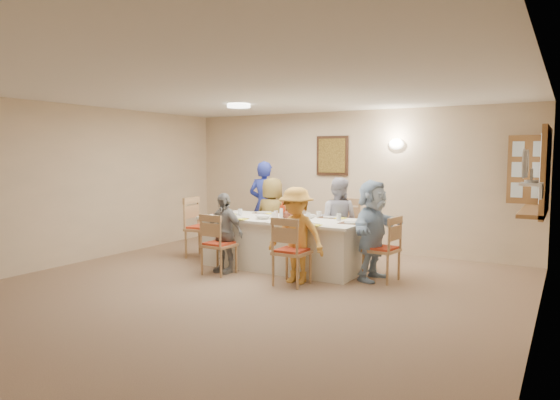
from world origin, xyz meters
The scene contains 49 objects.
ground centered at (0.00, 0.00, 0.00)m, with size 7.00×7.00×0.00m, color brown.
room_walls centered at (0.00, 0.00, 1.51)m, with size 7.00×7.00×7.00m.
wall_picture centered at (-0.30, 3.46, 1.70)m, with size 0.62×0.05×0.72m.
wall_sconce centered at (0.90, 3.44, 1.90)m, with size 0.26×0.09×0.18m, color white.
ceiling_light centered at (-1.00, 1.50, 2.47)m, with size 0.36×0.36×0.05m, color white.
serving_hatch centered at (3.21, 2.40, 1.50)m, with size 0.06×1.50×1.15m, color brown.
hatch_sill centered at (3.09, 2.40, 0.97)m, with size 0.30×1.50×0.05m, color brown.
shutter_door centered at (2.95, 3.16, 1.50)m, with size 0.55×0.04×1.00m, color brown.
fan_shelf centered at (3.13, 1.05, 1.40)m, with size 0.22×0.36×0.03m, color white.
desk_fan centered at (3.10, 1.05, 1.55)m, with size 0.30×0.30×0.28m, color #A5A5A8, non-canonical shape.
dining_table centered at (-0.24, 1.55, 0.38)m, with size 2.50×1.06×0.76m, color white.
chair_back_left centered at (-0.84, 2.35, 0.49)m, with size 0.47×0.47×0.98m, color tan, non-canonical shape.
chair_back_right centered at (0.36, 2.35, 0.51)m, with size 0.49×0.49×1.03m, color tan, non-canonical shape.
chair_front_left centered at (-0.84, 0.75, 0.44)m, with size 0.42×0.42×0.88m, color tan, non-canonical shape.
chair_front_right centered at (0.36, 0.75, 0.46)m, with size 0.44×0.44×0.92m, color tan, non-canonical shape.
chair_left_end centered at (-1.79, 1.55, 0.51)m, with size 0.49×0.49×1.02m, color tan, non-canonical shape.
chair_right_end centered at (1.31, 1.55, 0.45)m, with size 0.43×0.43×0.90m, color tan, non-canonical shape.
diner_back_left centered at (-0.84, 2.23, 0.67)m, with size 0.66×0.43×1.33m, color brown.
diner_back_right centered at (0.36, 2.23, 0.68)m, with size 0.71×0.58×1.36m, color #AAA7BB.
diner_front_left centered at (-0.84, 0.87, 0.58)m, with size 0.71×0.35×1.17m, color gray.
diner_front_right centered at (0.36, 0.87, 0.64)m, with size 0.85×0.51×1.29m, color #EFA940.
diner_right_end centered at (1.18, 1.55, 0.69)m, with size 0.52×1.31×1.38m, color #AFCCEA.
caregiver centered at (-1.29, 2.70, 0.80)m, with size 0.64×0.48×1.60m, color #25329E.
placemat_fl centered at (-0.84, 1.13, 0.76)m, with size 0.37×0.28×0.01m, color #472B19.
plate_fl centered at (-0.84, 1.13, 0.77)m, with size 0.26×0.26×0.02m, color white.
napkin_fl centered at (-0.66, 1.08, 0.77)m, with size 0.13×0.13×0.01m, color #FFF935.
placemat_fr centered at (0.36, 1.13, 0.76)m, with size 0.32×0.24×0.01m, color #472B19.
plate_fr centered at (0.36, 1.13, 0.77)m, with size 0.24×0.24×0.02m, color white.
napkin_fr centered at (0.54, 1.08, 0.77)m, with size 0.14×0.14×0.01m, color #FFF935.
placemat_bl centered at (-0.84, 1.97, 0.76)m, with size 0.33×0.24×0.01m, color #472B19.
plate_bl centered at (-0.84, 1.97, 0.77)m, with size 0.25×0.25×0.02m, color white.
napkin_bl centered at (-0.66, 1.92, 0.77)m, with size 0.15×0.15×0.01m, color #FFF935.
placemat_br centered at (0.36, 1.97, 0.76)m, with size 0.35×0.26×0.01m, color #472B19.
plate_br centered at (0.36, 1.97, 0.77)m, with size 0.24×0.24×0.01m, color white.
napkin_br centered at (0.54, 1.92, 0.77)m, with size 0.15×0.15×0.01m, color #FFF935.
placemat_le centered at (-1.34, 1.55, 0.76)m, with size 0.37×0.27×0.01m, color #472B19.
plate_le centered at (-1.34, 1.55, 0.77)m, with size 0.23×0.23×0.01m, color white.
napkin_le centered at (-1.16, 1.50, 0.77)m, with size 0.14×0.14×0.01m, color #FFF935.
placemat_re centered at (0.88, 1.55, 0.76)m, with size 0.34×0.26×0.01m, color #472B19.
plate_re centered at (0.88, 1.55, 0.77)m, with size 0.23×0.23×0.01m, color white.
napkin_re centered at (1.06, 1.50, 0.77)m, with size 0.15×0.15×0.01m, color #FFF935.
teacup_a centered at (-1.04, 1.25, 0.80)m, with size 0.12×0.12×0.09m, color white.
teacup_b centered at (0.13, 2.03, 0.80)m, with size 0.09×0.09×0.08m, color white.
bowl_a centered at (-0.45, 1.33, 0.79)m, with size 0.30×0.30×0.06m, color white.
bowl_b centered at (0.09, 1.77, 0.79)m, with size 0.19×0.19×0.06m, color white.
condiment_ketchup centered at (-0.26, 1.57, 0.89)m, with size 0.11×0.11×0.26m, color red.
condiment_brown centered at (-0.15, 1.64, 0.85)m, with size 0.11×0.11×0.18m, color #552416.
condiment_malt centered at (-0.15, 1.52, 0.84)m, with size 0.16×0.16×0.16m, color #552416.
drinking_glass centered at (-0.39, 1.60, 0.82)m, with size 0.06×0.06×0.09m, color silver.
Camera 1 is at (3.50, -4.92, 1.72)m, focal length 32.00 mm.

